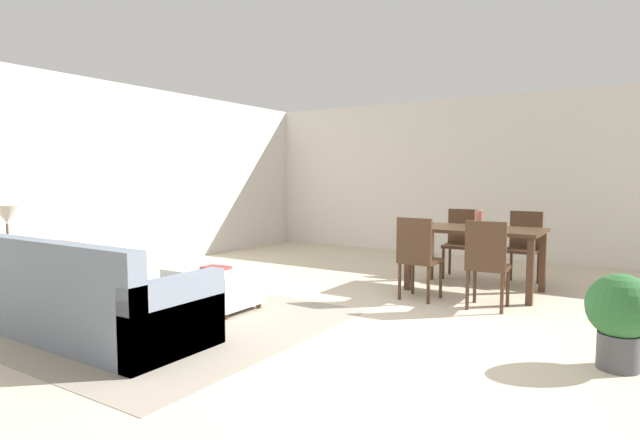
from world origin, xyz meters
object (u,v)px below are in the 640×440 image
at_px(table_lamp, 7,217).
at_px(dining_chair_far_right, 524,243).
at_px(dining_chair_far_left, 461,239).
at_px(book_on_ottoman, 216,268).
at_px(couch, 90,303).
at_px(ottoman_table, 213,286).
at_px(potted_plant, 620,314).
at_px(dining_chair_near_right, 487,260).
at_px(side_table, 9,270).
at_px(vase_centerpiece, 479,219).
at_px(dining_table, 475,236).
at_px(dining_chair_near_left, 417,254).

distance_m(table_lamp, dining_chair_far_right, 5.90).
xyz_separation_m(dining_chair_far_left, book_on_ottoman, (-1.59, -3.07, -0.09)).
height_order(couch, ottoman_table, couch).
height_order(ottoman_table, potted_plant, potted_plant).
bearing_deg(dining_chair_near_right, side_table, -145.76).
height_order(couch, vase_centerpiece, vase_centerpiece).
xyz_separation_m(ottoman_table, potted_plant, (3.63, 0.31, 0.16)).
height_order(dining_table, vase_centerpiece, vase_centerpiece).
distance_m(side_table, dining_table, 5.04).
bearing_deg(ottoman_table, book_on_ottoman, -3.36).
bearing_deg(dining_chair_far_left, potted_plant, -54.09).
xyz_separation_m(dining_chair_near_right, vase_centerpiece, (-0.32, 0.84, 0.34)).
relative_size(ottoman_table, dining_table, 0.60).
relative_size(side_table, potted_plant, 0.82).
xyz_separation_m(dining_chair_far_left, vase_centerpiece, (0.44, -0.77, 0.34)).
relative_size(dining_chair_near_left, dining_chair_far_left, 1.00).
distance_m(dining_table, dining_chair_near_right, 0.90).
bearing_deg(potted_plant, dining_chair_far_left, 125.91).
height_order(vase_centerpiece, potted_plant, vase_centerpiece).
distance_m(table_lamp, vase_centerpiece, 5.07).
relative_size(dining_chair_near_left, dining_chair_far_right, 1.00).
xyz_separation_m(couch, potted_plant, (3.82, 1.58, 0.10)).
xyz_separation_m(side_table, potted_plant, (5.19, 1.55, -0.04)).
xyz_separation_m(dining_chair_near_left, vase_centerpiece, (0.43, 0.83, 0.34)).
height_order(side_table, dining_chair_far_left, dining_chair_far_left).
bearing_deg(dining_chair_near_left, dining_chair_near_right, -0.70).
bearing_deg(dining_chair_near_right, book_on_ottoman, -148.22).
height_order(side_table, dining_table, dining_table).
distance_m(ottoman_table, vase_centerpiece, 3.16).
distance_m(table_lamp, dining_table, 5.05).
bearing_deg(vase_centerpiece, ottoman_table, -132.23).
bearing_deg(dining_chair_near_right, ottoman_table, -148.79).
distance_m(book_on_ottoman, potted_plant, 3.60).
bearing_deg(vase_centerpiece, dining_chair_near_right, -68.82).
xyz_separation_m(dining_chair_near_left, potted_plant, (1.98, -1.15, -0.12)).
xyz_separation_m(couch, dining_chair_near_right, (2.60, 2.73, 0.22)).
relative_size(dining_chair_near_right, vase_centerpiece, 4.51).
bearing_deg(dining_chair_far_left, dining_chair_near_right, -64.47).
bearing_deg(side_table, table_lamp, 0.00).
distance_m(ottoman_table, side_table, 2.00).
distance_m(table_lamp, dining_chair_far_left, 5.38).
bearing_deg(potted_plant, ottoman_table, -175.07).
distance_m(side_table, dining_chair_far_left, 5.36).
bearing_deg(vase_centerpiece, dining_chair_near_left, -117.43).
bearing_deg(couch, potted_plant, 22.52).
relative_size(dining_table, dining_chair_near_left, 1.64).
bearing_deg(dining_chair_far_left, dining_chair_far_right, 0.72).
height_order(couch, dining_chair_near_left, dining_chair_near_left).
bearing_deg(dining_chair_near_left, couch, -123.93).
bearing_deg(potted_plant, vase_centerpiece, 128.03).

